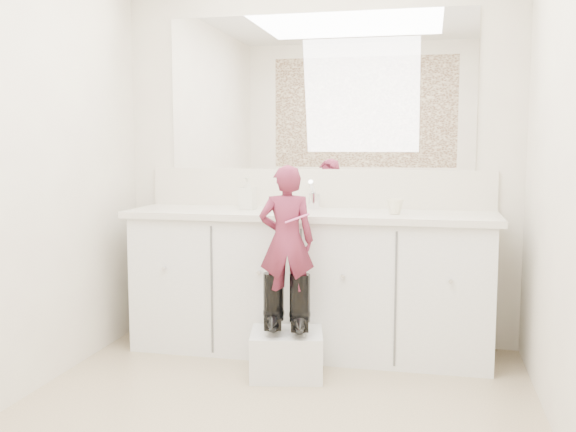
# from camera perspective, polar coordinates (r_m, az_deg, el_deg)

# --- Properties ---
(wall_back) EXTENTS (2.60, 0.00, 2.60)m
(wall_back) POSITION_cam_1_polar(r_m,az_deg,el_deg) (4.23, 2.65, 4.99)
(wall_back) COLOR beige
(wall_back) RESTS_ON floor
(wall_front) EXTENTS (2.60, 0.00, 2.60)m
(wall_front) POSITION_cam_1_polar(r_m,az_deg,el_deg) (1.38, -19.33, 1.72)
(wall_front) COLOR beige
(wall_front) RESTS_ON floor
(vanity_cabinet) EXTENTS (2.20, 0.55, 0.85)m
(vanity_cabinet) POSITION_cam_1_polar(r_m,az_deg,el_deg) (4.06, 1.92, -6.11)
(vanity_cabinet) COLOR silver
(vanity_cabinet) RESTS_ON floor
(countertop) EXTENTS (2.28, 0.58, 0.04)m
(countertop) POSITION_cam_1_polar(r_m,az_deg,el_deg) (3.97, 1.91, 0.13)
(countertop) COLOR beige
(countertop) RESTS_ON vanity_cabinet
(backsplash) EXTENTS (2.28, 0.03, 0.25)m
(backsplash) POSITION_cam_1_polar(r_m,az_deg,el_deg) (4.23, 2.60, 2.48)
(backsplash) COLOR beige
(backsplash) RESTS_ON countertop
(mirror) EXTENTS (2.00, 0.02, 1.00)m
(mirror) POSITION_cam_1_polar(r_m,az_deg,el_deg) (4.23, 2.65, 10.96)
(mirror) COLOR white
(mirror) RESTS_ON wall_back
(faucet) EXTENTS (0.08, 0.08, 0.10)m
(faucet) POSITION_cam_1_polar(r_m,az_deg,el_deg) (4.12, 2.33, 1.34)
(faucet) COLOR silver
(faucet) RESTS_ON countertop
(cup) EXTENTS (0.10, 0.10, 0.09)m
(cup) POSITION_cam_1_polar(r_m,az_deg,el_deg) (3.86, 9.50, 0.84)
(cup) COLOR beige
(cup) RESTS_ON countertop
(soap_bottle) EXTENTS (0.10, 0.10, 0.21)m
(soap_bottle) POSITION_cam_1_polar(r_m,az_deg,el_deg) (4.10, -3.61, 2.04)
(soap_bottle) COLOR beige
(soap_bottle) RESTS_ON countertop
(step_stool) EXTENTS (0.46, 0.40, 0.25)m
(step_stool) POSITION_cam_1_polar(r_m,az_deg,el_deg) (3.70, -0.12, -12.16)
(step_stool) COLOR silver
(step_stool) RESTS_ON floor
(boot_left) EXTENTS (0.16, 0.24, 0.33)m
(boot_left) POSITION_cam_1_polar(r_m,az_deg,el_deg) (3.63, -1.29, -7.67)
(boot_left) COLOR black
(boot_left) RESTS_ON step_stool
(boot_right) EXTENTS (0.16, 0.24, 0.33)m
(boot_right) POSITION_cam_1_polar(r_m,az_deg,el_deg) (3.60, 1.05, -7.80)
(boot_right) COLOR black
(boot_right) RESTS_ON step_stool
(toddler) EXTENTS (0.34, 0.26, 0.84)m
(toddler) POSITION_cam_1_polar(r_m,az_deg,el_deg) (3.54, -0.12, -2.21)
(toddler) COLOR #A33251
(toddler) RESTS_ON step_stool
(toothbrush) EXTENTS (0.14, 0.04, 0.06)m
(toothbrush) POSITION_cam_1_polar(r_m,az_deg,el_deg) (3.47, 0.83, -0.21)
(toothbrush) COLOR #E5599E
(toothbrush) RESTS_ON toddler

